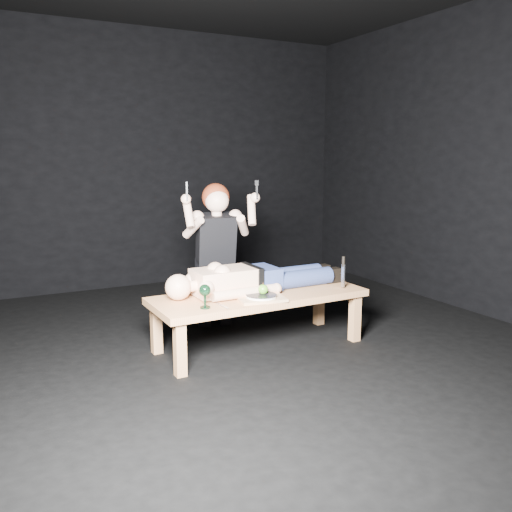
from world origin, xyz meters
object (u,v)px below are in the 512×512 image
table (259,320)px  goblet (205,296)px  serving_tray (261,298)px  carving_knife (343,272)px  lying_man (258,275)px  kneeling_woman (214,254)px

table → goblet: goblet is taller
serving_tray → carving_knife: size_ratio=1.30×
goblet → carving_knife: carving_knife is taller
table → goblet: 0.66m
lying_man → serving_tray: lying_man is taller
lying_man → serving_tray: bearing=-114.3°
serving_tray → goblet: size_ratio=1.98×
serving_tray → goblet: goblet is taller
kneeling_woman → goblet: (-0.44, -0.87, -0.14)m
lying_man → kneeling_woman: bearing=104.2°
table → kneeling_woman: size_ratio=1.29×
carving_knife → table: bearing=165.3°
table → goblet: (-0.55, -0.20, 0.31)m
goblet → carving_knife: (1.26, 0.03, 0.05)m
lying_man → goblet: size_ratio=9.48×
serving_tray → carving_knife: carving_knife is taller
serving_tray → goblet: 0.48m
lying_man → kneeling_woman: 0.59m
kneeling_woman → goblet: bearing=-106.5°
lying_man → goblet: 0.67m
carving_knife → serving_tray: bearing=179.7°
table → goblet: size_ratio=9.71×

